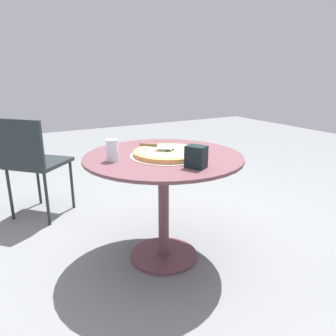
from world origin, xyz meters
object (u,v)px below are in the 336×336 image
at_px(pizza_on_tray, 168,153).
at_px(drinking_cup, 112,150).
at_px(napkin_dispenser, 196,157).
at_px(pizza_server, 156,146).
at_px(patio_table, 163,179).
at_px(patio_chair_near, 32,159).

relative_size(pizza_on_tray, drinking_cup, 3.71).
distance_m(pizza_on_tray, napkin_dispenser, 0.29).
bearing_deg(pizza_on_tray, pizza_server, -132.27).
distance_m(patio_table, pizza_on_tray, 0.17).
xyz_separation_m(patio_table, pizza_server, (-0.03, -0.03, 0.21)).
relative_size(drinking_cup, napkin_dispenser, 1.05).
bearing_deg(patio_table, napkin_dispenser, 4.56).
bearing_deg(pizza_server, napkin_dispenser, 10.03).
bearing_deg(pizza_on_tray, drinking_cup, -99.35).
relative_size(patio_table, napkin_dispenser, 8.26).
xyz_separation_m(pizza_server, drinking_cup, (-0.01, -0.27, 0.01)).
height_order(patio_table, patio_chair_near, patio_chair_near).
bearing_deg(pizza_server, drinking_cup, -91.17).
bearing_deg(patio_chair_near, drinking_cup, 17.02).
xyz_separation_m(pizza_server, patio_chair_near, (-1.02, -0.58, -0.24)).
relative_size(drinking_cup, patio_chair_near, 0.15).
xyz_separation_m(patio_table, napkin_dispenser, (0.31, 0.02, 0.21)).
relative_size(patio_table, drinking_cup, 7.85).
xyz_separation_m(pizza_on_tray, drinking_cup, (-0.05, -0.33, 0.05)).
bearing_deg(pizza_server, patio_table, 53.92).
xyz_separation_m(patio_table, patio_chair_near, (-1.04, -0.62, -0.03)).
xyz_separation_m(patio_table, drinking_cup, (-0.03, -0.31, 0.22)).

